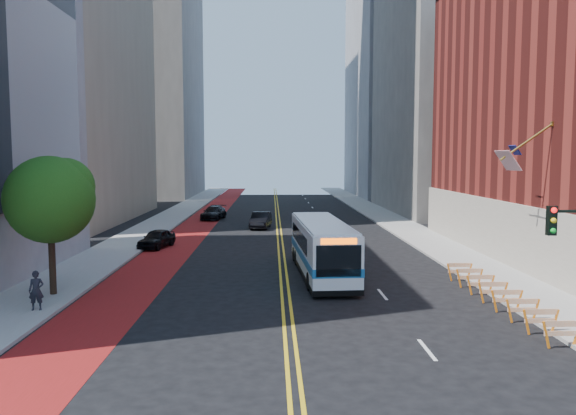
# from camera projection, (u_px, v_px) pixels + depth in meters

# --- Properties ---
(ground) EXTENTS (160.00, 160.00, 0.00)m
(ground) POSITION_uv_depth(u_px,v_px,m) (289.00, 333.00, 21.63)
(ground) COLOR black
(ground) RESTS_ON ground
(sidewalk_left) EXTENTS (4.00, 140.00, 0.15)m
(sidewalk_left) POSITION_uv_depth(u_px,v_px,m) (148.00, 231.00, 51.15)
(sidewalk_left) COLOR gray
(sidewalk_left) RESTS_ON ground
(sidewalk_right) EXTENTS (4.00, 140.00, 0.15)m
(sidewalk_right) POSITION_uv_depth(u_px,v_px,m) (409.00, 230.00, 51.84)
(sidewalk_right) COLOR gray
(sidewalk_right) RESTS_ON ground
(bus_lane_paint) EXTENTS (3.60, 140.00, 0.01)m
(bus_lane_paint) POSITION_uv_depth(u_px,v_px,m) (191.00, 231.00, 51.26)
(bus_lane_paint) COLOR maroon
(bus_lane_paint) RESTS_ON ground
(center_line_inner) EXTENTS (0.14, 140.00, 0.01)m
(center_line_inner) POSITION_uv_depth(u_px,v_px,m) (277.00, 231.00, 51.49)
(center_line_inner) COLOR gold
(center_line_inner) RESTS_ON ground
(center_line_outer) EXTENTS (0.14, 140.00, 0.01)m
(center_line_outer) POSITION_uv_depth(u_px,v_px,m) (281.00, 231.00, 51.50)
(center_line_outer) COLOR gold
(center_line_outer) RESTS_ON ground
(lane_dashes) EXTENTS (0.14, 98.20, 0.01)m
(lane_dashes) POSITION_uv_depth(u_px,v_px,m) (323.00, 221.00, 59.60)
(lane_dashes) COLOR silver
(lane_dashes) RESTS_ON ground
(midrise_right_near) EXTENTS (18.00, 26.00, 40.00)m
(midrise_right_near) POSITION_uv_depth(u_px,v_px,m) (466.00, 48.00, 68.28)
(midrise_right_near) COLOR slate
(midrise_right_near) RESTS_ON ground
(midrise_right_far) EXTENTS (20.00, 28.00, 55.00)m
(midrise_right_far) POSITION_uv_depth(u_px,v_px,m) (413.00, 38.00, 97.51)
(midrise_right_far) COLOR gray
(midrise_right_far) RESTS_ON ground
(midrise_left_far) EXTENTS (20.00, 26.00, 65.00)m
(midrise_left_far) POSITION_uv_depth(u_px,v_px,m) (135.00, 6.00, 95.67)
(midrise_left_far) COLOR slate
(midrise_left_far) RESTS_ON ground
(construction_barriers) EXTENTS (1.42, 10.91, 1.00)m
(construction_barriers) POSITION_uv_depth(u_px,v_px,m) (500.00, 293.00, 25.26)
(construction_barriers) COLOR orange
(construction_barriers) RESTS_ON ground
(street_tree) EXTENTS (4.20, 4.20, 6.70)m
(street_tree) POSITION_uv_depth(u_px,v_px,m) (51.00, 196.00, 26.88)
(street_tree) COLOR black
(street_tree) RESTS_ON sidewalk_left
(transit_bus) EXTENTS (3.07, 11.48, 3.12)m
(transit_bus) POSITION_uv_depth(u_px,v_px,m) (322.00, 247.00, 32.21)
(transit_bus) COLOR white
(transit_bus) RESTS_ON ground
(car_a) EXTENTS (2.54, 4.34, 1.39)m
(car_a) POSITION_uv_depth(u_px,v_px,m) (157.00, 239.00, 42.01)
(car_a) COLOR black
(car_a) RESTS_ON ground
(car_b) EXTENTS (2.15, 4.82, 1.54)m
(car_b) POSITION_uv_depth(u_px,v_px,m) (261.00, 220.00, 53.56)
(car_b) COLOR black
(car_b) RESTS_ON ground
(car_c) EXTENTS (2.75, 5.20, 1.43)m
(car_c) POSITION_uv_depth(u_px,v_px,m) (214.00, 213.00, 61.18)
(car_c) COLOR black
(car_c) RESTS_ON ground
(pedestrian) EXTENTS (0.69, 0.51, 1.72)m
(pedestrian) POSITION_uv_depth(u_px,v_px,m) (36.00, 290.00, 24.32)
(pedestrian) COLOR black
(pedestrian) RESTS_ON sidewalk_left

